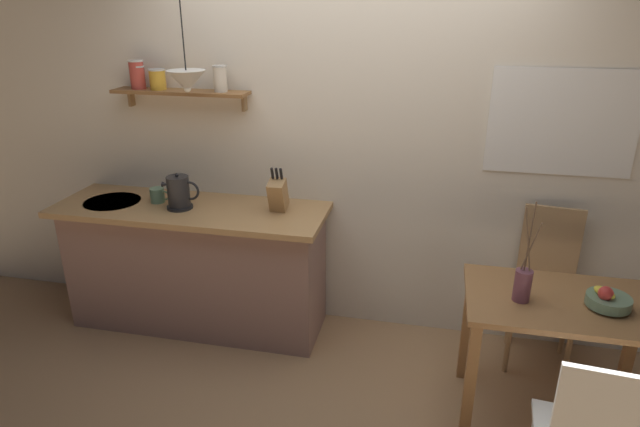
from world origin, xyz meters
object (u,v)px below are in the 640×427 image
dining_chair_far (545,281)px  twig_vase (523,283)px  knife_block (278,194)px  dining_table (562,322)px  pendant_lamp (187,81)px  fruit_bowl (608,299)px  electric_kettle (179,193)px  coffee_mug_by_sink (158,195)px

dining_chair_far → twig_vase: 0.75m
dining_chair_far → knife_block: 1.77m
dining_table → pendant_lamp: 2.50m
fruit_bowl → pendant_lamp: pendant_lamp is taller
electric_kettle → pendant_lamp: 0.74m
fruit_bowl → electric_kettle: 2.56m
dining_chair_far → fruit_bowl: dining_chair_far is taller
twig_vase → electric_kettle: (-2.10, 0.48, 0.16)m
twig_vase → dining_chair_far: bearing=68.8°
dining_table → electric_kettle: (-2.34, 0.43, 0.39)m
dining_table → fruit_bowl: fruit_bowl is taller
knife_block → fruit_bowl: bearing=-16.4°
knife_block → coffee_mug_by_sink: (-0.85, -0.01, -0.07)m
twig_vase → pendant_lamp: (-1.97, 0.45, 0.89)m
twig_vase → knife_block: 1.57m
twig_vase → knife_block: twig_vase is taller
coffee_mug_by_sink → fruit_bowl: bearing=-11.3°
dining_table → pendant_lamp: (-2.20, 0.40, 1.12)m
dining_table → fruit_bowl: 0.26m
coffee_mug_by_sink → pendant_lamp: pendant_lamp is taller
dining_table → twig_vase: size_ratio=1.87×
dining_chair_far → twig_vase: twig_vase is taller
electric_kettle → pendant_lamp: pendant_lamp is taller
dining_table → fruit_bowl: size_ratio=4.71×
dining_table → electric_kettle: 2.41m
dining_table → coffee_mug_by_sink: 2.61m
fruit_bowl → knife_block: knife_block is taller
coffee_mug_by_sink → dining_table: bearing=-11.2°
electric_kettle → coffee_mug_by_sink: electric_kettle is taller
coffee_mug_by_sink → twig_vase: bearing=-13.5°
dining_chair_far → pendant_lamp: 2.52m
electric_kettle → knife_block: size_ratio=0.86×
dining_chair_far → electric_kettle: 2.40m
knife_block → pendant_lamp: size_ratio=0.53×
coffee_mug_by_sink → knife_block: bearing=0.5°
fruit_bowl → pendant_lamp: (-2.37, 0.44, 0.93)m
coffee_mug_by_sink → pendant_lamp: bearing=-17.2°
dining_table → dining_chair_far: bearing=88.4°
fruit_bowl → coffee_mug_by_sink: bearing=168.7°
dining_chair_far → pendant_lamp: size_ratio=1.78×
twig_vase → knife_block: (-1.46, 0.56, 0.17)m
dining_table → knife_block: knife_block is taller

